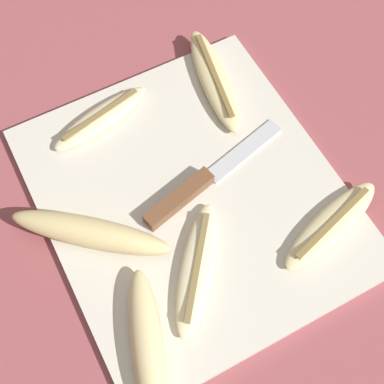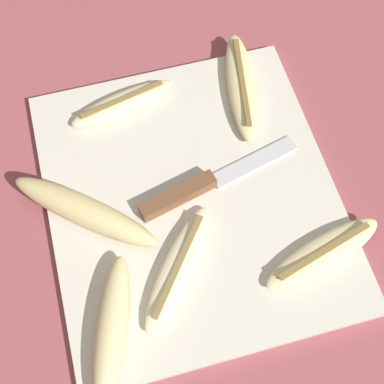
{
  "view_description": "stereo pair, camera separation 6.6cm",
  "coord_description": "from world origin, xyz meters",
  "px_view_note": "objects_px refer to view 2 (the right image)",
  "views": [
    {
      "loc": [
        0.26,
        -0.14,
        0.64
      ],
      "look_at": [
        0.0,
        0.0,
        0.02
      ],
      "focal_mm": 50.0,
      "sensor_mm": 36.0,
      "label": 1
    },
    {
      "loc": [
        0.29,
        -0.08,
        0.64
      ],
      "look_at": [
        0.0,
        0.0,
        0.02
      ],
      "focal_mm": 50.0,
      "sensor_mm": 36.0,
      "label": 2
    }
  ],
  "objects_px": {
    "banana_cream_curved": "(123,103)",
    "banana_spotted_left": "(84,211)",
    "banana_mellow_near": "(112,330)",
    "banana_soft_right": "(323,253)",
    "banana_pale_long": "(178,268)",
    "banana_ripe_center": "(242,86)",
    "knife": "(192,191)"
  },
  "relations": [
    {
      "from": "banana_spotted_left",
      "to": "banana_pale_long",
      "type": "relative_size",
      "value": 1.11
    },
    {
      "from": "banana_mellow_near",
      "to": "banana_pale_long",
      "type": "bearing_deg",
      "value": 119.95
    },
    {
      "from": "banana_soft_right",
      "to": "banana_mellow_near",
      "type": "bearing_deg",
      "value": -84.81
    },
    {
      "from": "banana_mellow_near",
      "to": "banana_pale_long",
      "type": "distance_m",
      "value": 0.11
    },
    {
      "from": "knife",
      "to": "banana_soft_right",
      "type": "bearing_deg",
      "value": 32.54
    },
    {
      "from": "banana_spotted_left",
      "to": "banana_pale_long",
      "type": "height_order",
      "value": "banana_spotted_left"
    },
    {
      "from": "knife",
      "to": "banana_cream_curved",
      "type": "xyz_separation_m",
      "value": [
        -0.16,
        -0.06,
        0.0
      ]
    },
    {
      "from": "banana_ripe_center",
      "to": "banana_pale_long",
      "type": "xyz_separation_m",
      "value": [
        0.24,
        -0.15,
        -0.0
      ]
    },
    {
      "from": "banana_cream_curved",
      "to": "banana_pale_long",
      "type": "xyz_separation_m",
      "value": [
        0.25,
        0.01,
        0.0
      ]
    },
    {
      "from": "banana_cream_curved",
      "to": "banana_ripe_center",
      "type": "relative_size",
      "value": 0.83
    },
    {
      "from": "banana_cream_curved",
      "to": "banana_ripe_center",
      "type": "height_order",
      "value": "banana_ripe_center"
    },
    {
      "from": "banana_ripe_center",
      "to": "banana_spotted_left",
      "type": "relative_size",
      "value": 1.08
    },
    {
      "from": "banana_ripe_center",
      "to": "knife",
      "type": "bearing_deg",
      "value": -38.29
    },
    {
      "from": "knife",
      "to": "banana_soft_right",
      "type": "relative_size",
      "value": 1.34
    },
    {
      "from": "banana_cream_curved",
      "to": "banana_spotted_left",
      "type": "distance_m",
      "value": 0.17
    },
    {
      "from": "banana_cream_curved",
      "to": "banana_mellow_near",
      "type": "relative_size",
      "value": 0.89
    },
    {
      "from": "banana_soft_right",
      "to": "banana_pale_long",
      "type": "height_order",
      "value": "same"
    },
    {
      "from": "banana_spotted_left",
      "to": "knife",
      "type": "bearing_deg",
      "value": 88.45
    },
    {
      "from": "knife",
      "to": "banana_cream_curved",
      "type": "bearing_deg",
      "value": -173.76
    },
    {
      "from": "banana_mellow_near",
      "to": "banana_ripe_center",
      "type": "bearing_deg",
      "value": 139.54
    },
    {
      "from": "banana_ripe_center",
      "to": "banana_pale_long",
      "type": "relative_size",
      "value": 1.2
    },
    {
      "from": "banana_mellow_near",
      "to": "banana_ripe_center",
      "type": "distance_m",
      "value": 0.38
    },
    {
      "from": "banana_ripe_center",
      "to": "banana_spotted_left",
      "type": "xyz_separation_m",
      "value": [
        0.14,
        -0.25,
        0.01
      ]
    },
    {
      "from": "banana_cream_curved",
      "to": "banana_ripe_center",
      "type": "bearing_deg",
      "value": 84.37
    },
    {
      "from": "banana_cream_curved",
      "to": "banana_mellow_near",
      "type": "distance_m",
      "value": 0.31
    },
    {
      "from": "banana_soft_right",
      "to": "banana_ripe_center",
      "type": "bearing_deg",
      "value": -175.59
    },
    {
      "from": "banana_soft_right",
      "to": "banana_cream_curved",
      "type": "bearing_deg",
      "value": -146.02
    },
    {
      "from": "banana_cream_curved",
      "to": "banana_soft_right",
      "type": "relative_size",
      "value": 0.93
    },
    {
      "from": "banana_cream_curved",
      "to": "banana_spotted_left",
      "type": "bearing_deg",
      "value": -27.74
    },
    {
      "from": "knife",
      "to": "banana_soft_right",
      "type": "xyz_separation_m",
      "value": [
        0.12,
        0.13,
        0.0
      ]
    },
    {
      "from": "banana_spotted_left",
      "to": "banana_cream_curved",
      "type": "bearing_deg",
      "value": 152.26
    },
    {
      "from": "knife",
      "to": "banana_spotted_left",
      "type": "relative_size",
      "value": 1.28
    }
  ]
}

